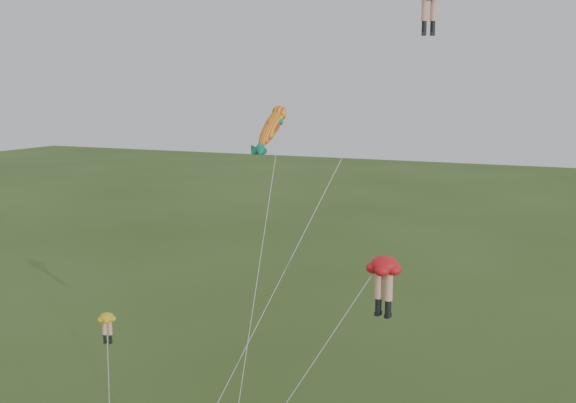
% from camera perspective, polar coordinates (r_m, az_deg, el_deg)
% --- Properties ---
extents(legs_kite_red_high, '(9.96, 13.43, 24.41)m').
position_cam_1_polar(legs_kite_red_high, '(36.19, 12.16, 16.85)').
color(legs_kite_red_high, red).
rests_on(legs_kite_red_high, ground).
extents(legs_kite_red_mid, '(7.65, 5.75, 12.01)m').
position_cam_1_polar(legs_kite_red_mid, '(27.62, 8.35, -6.28)').
color(legs_kite_red_mid, red).
rests_on(legs_kite_red_mid, ground).
extents(legs_kite_yellow, '(5.10, 6.25, 7.34)m').
position_cam_1_polar(legs_kite_yellow, '(35.58, -15.79, -10.64)').
color(legs_kite_yellow, gold).
rests_on(legs_kite_yellow, ground).
extents(fish_kite, '(2.75, 11.34, 18.37)m').
position_cam_1_polar(fish_kite, '(35.16, -1.46, 6.55)').
color(fish_kite, yellow).
rests_on(fish_kite, ground).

